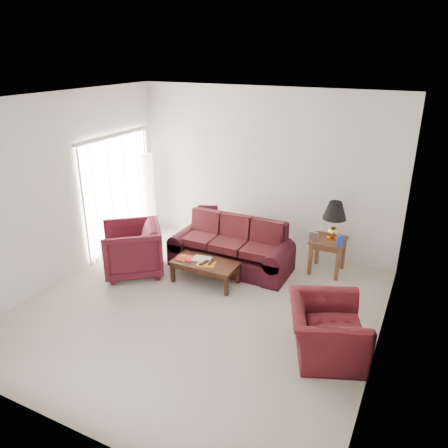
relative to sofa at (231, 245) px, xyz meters
name	(u,v)px	position (x,y,z in m)	size (l,w,h in m)	color
floor	(199,309)	(0.15, -1.40, -0.43)	(5.00, 5.00, 0.00)	beige
blinds	(119,193)	(-2.27, -0.10, 0.65)	(0.10, 2.00, 2.16)	silver
sofa	(231,245)	(0.00, 0.00, 0.00)	(2.09, 0.90, 0.86)	black
throw_pillow	(208,215)	(-0.75, 0.57, 0.24)	(0.37, 0.11, 0.37)	black
end_table	(327,255)	(1.55, 0.60, -0.12)	(0.56, 0.56, 0.61)	#52331C
table_lamp	(334,221)	(1.60, 0.63, 0.51)	(0.40, 0.40, 0.66)	gold
clock	(314,236)	(1.33, 0.43, 0.26)	(0.15, 0.05, 0.15)	silver
blue_canister	(340,240)	(1.76, 0.44, 0.27)	(0.11, 0.11, 0.17)	#18359E
picture_frame	(321,229)	(1.35, 0.80, 0.26)	(0.12, 0.02, 0.15)	silver
floor_lamp	(149,194)	(-2.17, 0.68, 0.42)	(0.28, 0.28, 1.70)	white
armchair_left	(132,249)	(-1.41, -0.91, 0.01)	(0.94, 0.96, 0.88)	#410F18
armchair_right	(326,330)	(2.07, -1.58, -0.09)	(1.05, 0.91, 0.68)	#440F16
coffee_table	(205,272)	(-0.14, -0.66, -0.24)	(1.07, 0.53, 0.37)	black
magazine_red	(185,258)	(-0.50, -0.71, -0.05)	(0.28, 0.21, 0.02)	red
magazine_white	(202,259)	(-0.24, -0.61, -0.05)	(0.29, 0.22, 0.02)	beige
magazine_orange	(206,264)	(-0.08, -0.74, -0.05)	(0.28, 0.21, 0.02)	orange
remote_a	(204,263)	(-0.12, -0.74, -0.02)	(0.06, 0.19, 0.02)	black
remote_b	(211,263)	(-0.02, -0.69, -0.03)	(0.05, 0.16, 0.02)	black
yellow_glass	(184,258)	(-0.46, -0.80, 0.00)	(0.07, 0.07, 0.11)	yellow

